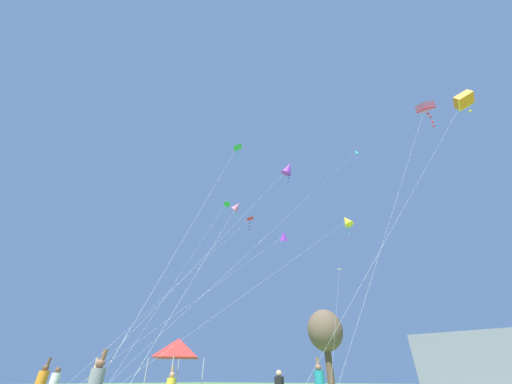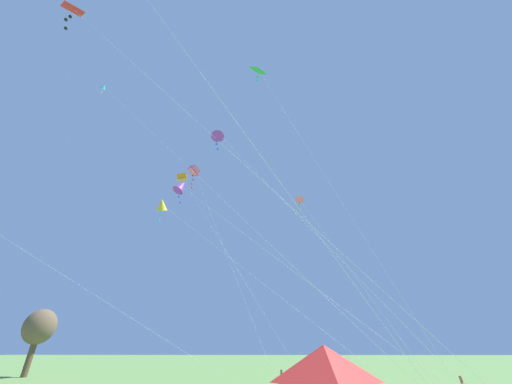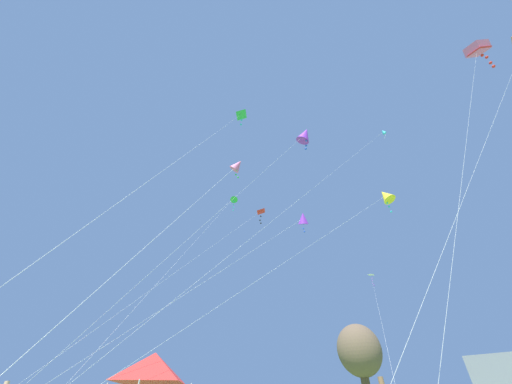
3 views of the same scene
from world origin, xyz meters
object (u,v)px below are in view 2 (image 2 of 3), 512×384
at_px(kite_orange_box_3, 182,177).
at_px(kite_cyan_diamond_5, 105,88).
at_px(kite_pink_diamond_0, 299,199).
at_px(kite_purple_diamond_8, 181,187).
at_px(kite_green_delta_4, 260,71).
at_px(festival_tent, 325,363).
at_px(kite_red_delta_7, 75,10).
at_px(kite_pink_box_9, 194,171).
at_px(kite_yellow_diamond_10, 162,205).
at_px(kite_purple_diamond_1, 218,133).

xyz_separation_m(kite_orange_box_3, kite_cyan_diamond_5, (-11.43, 5.17, 3.39)).
xyz_separation_m(kite_pink_diamond_0, kite_purple_diamond_8, (-0.67, 6.91, 0.51)).
relative_size(kite_orange_box_3, kite_green_delta_4, 1.16).
distance_m(festival_tent, kite_pink_diamond_0, 9.35).
height_order(festival_tent, kite_purple_diamond_8, kite_purple_diamond_8).
bearing_deg(kite_red_delta_7, kite_pink_box_9, -2.07).
distance_m(kite_orange_box_3, kite_yellow_diamond_10, 15.34).
bearing_deg(kite_green_delta_4, kite_purple_diamond_8, 70.21).
bearing_deg(kite_orange_box_3, kite_red_delta_7, -176.34).
bearing_deg(kite_cyan_diamond_5, kite_red_delta_7, -150.97).
height_order(festival_tent, kite_orange_box_3, kite_orange_box_3).
height_order(kite_cyan_diamond_5, kite_purple_diamond_8, kite_cyan_diamond_5).
xyz_separation_m(kite_green_delta_4, kite_yellow_diamond_10, (6.43, 7.45, -6.63)).
relative_size(festival_tent, kite_pink_diamond_0, 0.29).
distance_m(kite_pink_diamond_0, kite_red_delta_7, 14.57).
bearing_deg(festival_tent, kite_green_delta_4, 43.05).
xyz_separation_m(kite_cyan_diamond_5, kite_red_delta_7, (-12.03, -6.68, -8.55)).
distance_m(kite_purple_diamond_8, kite_yellow_diamond_10, 5.63).
height_order(kite_red_delta_7, kite_purple_diamond_8, kite_red_delta_7).
xyz_separation_m(kite_pink_diamond_0, kite_purple_diamond_1, (1.18, 5.35, 6.02)).
xyz_separation_m(kite_green_delta_4, kite_cyan_diamond_5, (6.70, 15.23, 6.33)).
bearing_deg(kite_pink_box_9, kite_cyan_diamond_5, 138.68).
bearing_deg(kite_purple_diamond_8, festival_tent, -119.87).
bearing_deg(kite_purple_diamond_1, kite_green_delta_4, -138.79).
bearing_deg(kite_cyan_diamond_5, kite_pink_box_9, -41.32).
xyz_separation_m(kite_green_delta_4, kite_pink_box_9, (15.14, 7.82, 1.99)).
relative_size(kite_purple_diamond_1, kite_yellow_diamond_10, 1.19).
bearing_deg(kite_pink_box_9, kite_purple_diamond_1, -157.84).
bearing_deg(kite_red_delta_7, kite_purple_diamond_1, -31.70).
relative_size(kite_orange_box_3, kite_cyan_diamond_5, 0.88).
height_order(kite_pink_diamond_0, kite_orange_box_3, kite_orange_box_3).
bearing_deg(kite_purple_diamond_1, kite_pink_box_9, 22.16).
xyz_separation_m(festival_tent, kite_green_delta_4, (2.15, 2.01, 16.46)).
xyz_separation_m(kite_green_delta_4, kite_red_delta_7, (-5.32, 8.56, -2.22)).
bearing_deg(kite_pink_diamond_0, kite_green_delta_4, 136.12).
relative_size(kite_purple_diamond_1, kite_pink_box_9, 0.81).
distance_m(festival_tent, kite_purple_diamond_1, 16.14).
xyz_separation_m(kite_pink_diamond_0, kite_pink_box_9, (12.79, 10.08, 10.26)).
distance_m(festival_tent, kite_pink_box_9, 27.13).
height_order(kite_purple_diamond_1, kite_red_delta_7, kite_purple_diamond_1).
bearing_deg(kite_pink_box_9, kite_pink_diamond_0, -141.78).
xyz_separation_m(kite_pink_diamond_0, kite_orange_box_3, (15.79, 12.32, 11.20)).
bearing_deg(kite_yellow_diamond_10, kite_purple_diamond_1, -123.63).
bearing_deg(kite_purple_diamond_8, kite_orange_box_3, 18.19).
xyz_separation_m(kite_orange_box_3, kite_red_delta_7, (-23.46, -1.50, -5.16)).
bearing_deg(kite_red_delta_7, kite_green_delta_4, -58.12).
bearing_deg(kite_green_delta_4, kite_yellow_diamond_10, 49.21).
height_order(kite_orange_box_3, kite_red_delta_7, kite_orange_box_3).
distance_m(festival_tent, kite_yellow_diamond_10, 16.12).
height_order(kite_orange_box_3, kite_yellow_diamond_10, kite_orange_box_3).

